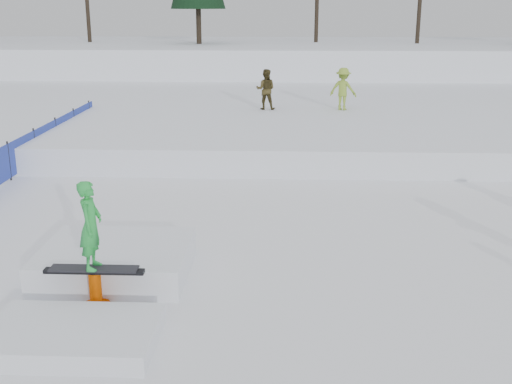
{
  "coord_description": "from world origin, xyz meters",
  "views": [
    {
      "loc": [
        1.02,
        -10.24,
        4.71
      ],
      "look_at": [
        0.5,
        2.0,
        1.1
      ],
      "focal_mm": 45.0,
      "sensor_mm": 36.0,
      "label": 1
    }
  ],
  "objects_px": {
    "walker_olive": "(266,89)",
    "walker_ygreen": "(343,89)",
    "safety_fence": "(9,161)",
    "jib_rail_feature": "(105,275)"
  },
  "relations": [
    {
      "from": "walker_olive",
      "to": "walker_ygreen",
      "type": "relative_size",
      "value": 0.96
    },
    {
      "from": "walker_olive",
      "to": "safety_fence",
      "type": "bearing_deg",
      "value": 53.05
    },
    {
      "from": "walker_olive",
      "to": "walker_ygreen",
      "type": "xyz_separation_m",
      "value": [
        2.94,
        0.01,
        0.03
      ]
    },
    {
      "from": "walker_ygreen",
      "to": "jib_rail_feature",
      "type": "relative_size",
      "value": 0.36
    },
    {
      "from": "jib_rail_feature",
      "to": "walker_ygreen",
      "type": "bearing_deg",
      "value": 70.33
    },
    {
      "from": "walker_olive",
      "to": "jib_rail_feature",
      "type": "height_order",
      "value": "walker_olive"
    },
    {
      "from": "walker_olive",
      "to": "jib_rail_feature",
      "type": "distance_m",
      "value": 14.86
    },
    {
      "from": "safety_fence",
      "to": "walker_ygreen",
      "type": "bearing_deg",
      "value": 38.05
    },
    {
      "from": "safety_fence",
      "to": "walker_ygreen",
      "type": "height_order",
      "value": "walker_ygreen"
    },
    {
      "from": "safety_fence",
      "to": "walker_ygreen",
      "type": "relative_size",
      "value": 10.07
    }
  ]
}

